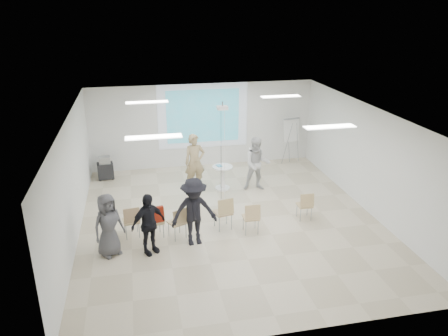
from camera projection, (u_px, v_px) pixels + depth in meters
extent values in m
cube|color=beige|center=(230.00, 222.00, 12.07)|extent=(8.00, 9.00, 0.10)
cube|color=white|center=(230.00, 112.00, 10.96)|extent=(8.00, 9.00, 0.10)
cube|color=silver|center=(203.00, 125.00, 15.68)|extent=(8.00, 0.10, 3.00)
cube|color=silver|center=(70.00, 182.00, 10.75)|extent=(0.10, 9.00, 3.00)
cube|color=silver|center=(370.00, 159.00, 12.28)|extent=(0.10, 9.00, 3.00)
cube|color=silver|center=(203.00, 116.00, 15.50)|extent=(3.20, 0.01, 2.30)
cube|color=#37AABE|center=(203.00, 116.00, 15.48)|extent=(2.60, 0.01, 1.90)
cylinder|color=white|center=(223.00, 188.00, 14.08)|extent=(0.59, 0.59, 0.05)
cylinder|color=white|center=(222.00, 178.00, 13.95)|extent=(0.16, 0.16, 0.70)
cylinder|color=white|center=(222.00, 167.00, 13.82)|extent=(0.80, 0.80, 0.04)
cube|color=white|center=(224.00, 166.00, 13.81)|extent=(0.26, 0.23, 0.01)
cube|color=#3F92BE|center=(219.00, 166.00, 13.82)|extent=(0.20, 0.25, 0.02)
imported|color=tan|center=(195.00, 158.00, 13.74)|extent=(0.82, 0.61, 2.06)
imported|color=silver|center=(257.00, 161.00, 13.71)|extent=(1.01, 0.86, 1.92)
cube|color=white|center=(199.00, 146.00, 13.89)|extent=(0.06, 0.14, 0.04)
cube|color=white|center=(250.00, 149.00, 13.79)|extent=(0.06, 0.14, 0.04)
cube|color=tan|center=(131.00, 221.00, 11.11)|extent=(0.46, 0.46, 0.04)
cube|color=tan|center=(132.00, 216.00, 10.85)|extent=(0.41, 0.14, 0.38)
cylinder|color=gray|center=(126.00, 232.00, 10.99)|extent=(0.02, 0.02, 0.42)
cylinder|color=gray|center=(139.00, 230.00, 11.10)|extent=(0.02, 0.02, 0.42)
cylinder|color=gray|center=(125.00, 227.00, 11.28)|extent=(0.02, 0.02, 0.42)
cylinder|color=gray|center=(137.00, 225.00, 11.38)|extent=(0.02, 0.02, 0.42)
cube|color=tan|center=(155.00, 222.00, 11.09)|extent=(0.47, 0.47, 0.04)
cube|color=tan|center=(157.00, 217.00, 10.85)|extent=(0.40, 0.17, 0.37)
cylinder|color=#92959A|center=(152.00, 233.00, 10.97)|extent=(0.02, 0.02, 0.41)
cylinder|color=gray|center=(164.00, 231.00, 11.10)|extent=(0.02, 0.02, 0.41)
cylinder|color=gray|center=(148.00, 228.00, 11.24)|extent=(0.02, 0.02, 0.41)
cylinder|color=gray|center=(160.00, 225.00, 11.36)|extent=(0.02, 0.02, 0.41)
cube|color=tan|center=(177.00, 222.00, 11.04)|extent=(0.53, 0.53, 0.04)
cube|color=tan|center=(181.00, 217.00, 10.82)|extent=(0.39, 0.24, 0.38)
cylinder|color=#92959A|center=(175.00, 234.00, 10.91)|extent=(0.03, 0.03, 0.42)
cylinder|color=gray|center=(186.00, 231.00, 11.09)|extent=(0.03, 0.03, 0.42)
cylinder|color=#95989D|center=(169.00, 229.00, 11.15)|extent=(0.03, 0.03, 0.42)
cylinder|color=gray|center=(179.00, 226.00, 11.33)|extent=(0.03, 0.03, 0.42)
cube|color=tan|center=(223.00, 212.00, 11.49)|extent=(0.50, 0.50, 0.04)
cube|color=tan|center=(226.00, 207.00, 11.23)|extent=(0.44, 0.17, 0.41)
cylinder|color=gray|center=(219.00, 224.00, 11.37)|extent=(0.03, 0.03, 0.45)
cylinder|color=#919499|center=(232.00, 222.00, 11.49)|extent=(0.03, 0.03, 0.45)
cylinder|color=gray|center=(215.00, 219.00, 11.67)|extent=(0.03, 0.03, 0.45)
cylinder|color=gray|center=(226.00, 216.00, 11.79)|extent=(0.03, 0.03, 0.45)
cube|color=tan|center=(251.00, 217.00, 11.29)|extent=(0.41, 0.41, 0.04)
cube|color=tan|center=(253.00, 212.00, 11.03)|extent=(0.40, 0.09, 0.38)
cylinder|color=gray|center=(246.00, 228.00, 11.20)|extent=(0.02, 0.02, 0.42)
cylinder|color=gray|center=(258.00, 227.00, 11.25)|extent=(0.02, 0.02, 0.42)
cylinder|color=gray|center=(243.00, 222.00, 11.50)|extent=(0.02, 0.02, 0.42)
cylinder|color=gray|center=(255.00, 221.00, 11.55)|extent=(0.02, 0.02, 0.42)
cube|color=tan|center=(304.00, 205.00, 12.01)|extent=(0.39, 0.39, 0.04)
cube|color=tan|center=(307.00, 200.00, 11.76)|extent=(0.39, 0.09, 0.37)
cylinder|color=gray|center=(300.00, 215.00, 11.91)|extent=(0.02, 0.02, 0.40)
cylinder|color=gray|center=(311.00, 214.00, 11.96)|extent=(0.02, 0.02, 0.40)
cylinder|color=#93959B|center=(297.00, 210.00, 12.20)|extent=(0.02, 0.02, 0.40)
cylinder|color=gray|center=(307.00, 209.00, 12.25)|extent=(0.02, 0.02, 0.40)
cube|color=maroon|center=(155.00, 215.00, 10.78)|extent=(0.44, 0.20, 0.41)
imported|color=black|center=(177.00, 221.00, 11.05)|extent=(0.38, 0.34, 0.02)
imported|color=black|center=(148.00, 220.00, 10.20)|extent=(1.19, 1.04, 1.76)
imported|color=black|center=(194.00, 208.00, 10.56)|extent=(1.34, 0.82, 1.98)
imported|color=#515155|center=(108.00, 222.00, 10.14)|extent=(1.02, 0.93, 1.74)
cylinder|color=gray|center=(287.00, 144.00, 15.95)|extent=(0.32, 0.14, 1.56)
cylinder|color=#96999E|center=(298.00, 142.00, 16.10)|extent=(0.27, 0.23, 1.56)
cylinder|color=#94989C|center=(289.00, 141.00, 16.27)|extent=(0.08, 0.35, 1.56)
cube|color=silver|center=(292.00, 130.00, 15.95)|extent=(0.64, 0.28, 0.87)
cube|color=gray|center=(292.00, 119.00, 15.84)|extent=(0.63, 0.16, 0.06)
cube|color=black|center=(106.00, 171.00, 14.79)|extent=(0.56, 0.47, 0.52)
cube|color=gray|center=(104.00, 160.00, 14.66)|extent=(0.40, 0.35, 0.23)
cylinder|color=black|center=(100.00, 180.00, 14.69)|extent=(0.07, 0.07, 0.06)
cylinder|color=black|center=(113.00, 179.00, 14.81)|extent=(0.07, 0.07, 0.06)
cylinder|color=black|center=(100.00, 177.00, 14.97)|extent=(0.07, 0.07, 0.06)
cylinder|color=black|center=(112.00, 175.00, 15.09)|extent=(0.07, 0.07, 0.06)
cube|color=white|center=(222.00, 108.00, 12.44)|extent=(0.30, 0.25, 0.10)
cylinder|color=gray|center=(222.00, 104.00, 12.40)|extent=(0.04, 0.04, 0.14)
cylinder|color=black|center=(221.00, 156.00, 12.86)|extent=(0.01, 0.01, 2.77)
cylinder|color=white|center=(225.00, 156.00, 12.87)|extent=(0.01, 0.01, 2.77)
cube|color=white|center=(147.00, 102.00, 12.44)|extent=(1.20, 0.30, 0.02)
cube|color=white|center=(281.00, 96.00, 13.20)|extent=(1.20, 0.30, 0.02)
cube|color=white|center=(154.00, 137.00, 9.24)|extent=(1.20, 0.30, 0.02)
cube|color=white|center=(330.00, 127.00, 10.00)|extent=(1.20, 0.30, 0.02)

